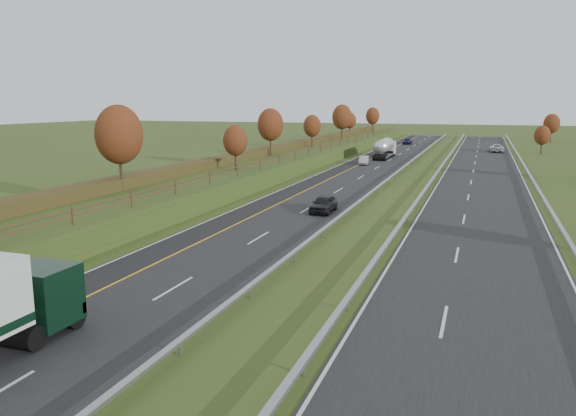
# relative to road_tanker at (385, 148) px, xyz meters

# --- Properties ---
(ground) EXTENTS (400.00, 400.00, 0.00)m
(ground) POSITION_rel_road_tanker_xyz_m (8.28, -31.52, -1.86)
(ground) COLOR #334A1A
(ground) RESTS_ON ground
(near_carriageway) EXTENTS (10.50, 200.00, 0.04)m
(near_carriageway) POSITION_rel_road_tanker_xyz_m (0.28, -26.52, -1.84)
(near_carriageway) COLOR black
(near_carriageway) RESTS_ON ground
(far_carriageway) EXTENTS (10.50, 200.00, 0.04)m
(far_carriageway) POSITION_rel_road_tanker_xyz_m (16.78, -26.52, -1.84)
(far_carriageway) COLOR black
(far_carriageway) RESTS_ON ground
(hard_shoulder) EXTENTS (3.00, 200.00, 0.04)m
(hard_shoulder) POSITION_rel_road_tanker_xyz_m (-3.47, -26.52, -1.84)
(hard_shoulder) COLOR black
(hard_shoulder) RESTS_ON ground
(lane_markings) EXTENTS (26.75, 200.00, 0.01)m
(lane_markings) POSITION_rel_road_tanker_xyz_m (6.68, -26.64, -1.81)
(lane_markings) COLOR silver
(lane_markings) RESTS_ON near_carriageway
(embankment_left) EXTENTS (12.00, 200.00, 2.00)m
(embankment_left) POSITION_rel_road_tanker_xyz_m (-12.72, -26.52, -0.86)
(embankment_left) COLOR #334A1A
(embankment_left) RESTS_ON ground
(hedge_left) EXTENTS (2.20, 180.00, 1.10)m
(hedge_left) POSITION_rel_road_tanker_xyz_m (-14.72, -26.52, 0.69)
(hedge_left) COLOR #3C3A18
(hedge_left) RESTS_ON embankment_left
(fence_left) EXTENTS (0.12, 189.06, 1.20)m
(fence_left) POSITION_rel_road_tanker_xyz_m (-8.22, -26.93, 0.87)
(fence_left) COLOR #422B19
(fence_left) RESTS_ON embankment_left
(median_barrier_near) EXTENTS (0.32, 200.00, 0.71)m
(median_barrier_near) POSITION_rel_road_tanker_xyz_m (5.98, -26.52, -1.25)
(median_barrier_near) COLOR #919499
(median_barrier_near) RESTS_ON ground
(median_barrier_far) EXTENTS (0.32, 200.00, 0.71)m
(median_barrier_far) POSITION_rel_road_tanker_xyz_m (11.08, -26.52, -1.25)
(median_barrier_far) COLOR #919499
(median_barrier_far) RESTS_ON ground
(outer_barrier_far) EXTENTS (0.32, 200.00, 0.71)m
(outer_barrier_far) POSITION_rel_road_tanker_xyz_m (22.58, -26.52, -1.25)
(outer_barrier_far) COLOR #919499
(outer_barrier_far) RESTS_ON ground
(trees_left) EXTENTS (6.64, 164.30, 7.66)m
(trees_left) POSITION_rel_road_tanker_xyz_m (-12.37, -29.89, 4.51)
(trees_left) COLOR #2D2116
(trees_left) RESTS_ON embankment_left
(trees_far) EXTENTS (8.45, 118.60, 7.12)m
(trees_far) POSITION_rel_road_tanker_xyz_m (30.07, 2.69, 2.38)
(trees_far) COLOR #2D2116
(trees_far) RESTS_ON ground
(road_tanker) EXTENTS (2.40, 11.22, 3.46)m
(road_tanker) POSITION_rel_road_tanker_xyz_m (0.00, 0.00, 0.00)
(road_tanker) COLOR silver
(road_tanker) RESTS_ON near_carriageway
(car_dark_near) EXTENTS (1.83, 4.47, 1.52)m
(car_dark_near) POSITION_rel_road_tanker_xyz_m (3.35, -52.36, -1.06)
(car_dark_near) COLOR black
(car_dark_near) RESTS_ON near_carriageway
(car_silver_mid) EXTENTS (1.98, 4.27, 1.36)m
(car_silver_mid) POSITION_rel_road_tanker_xyz_m (-1.32, -11.66, -1.14)
(car_silver_mid) COLOR #AFAFB4
(car_silver_mid) RESTS_ON near_carriageway
(car_small_far) EXTENTS (2.08, 4.81, 1.38)m
(car_small_far) POSITION_rel_road_tanker_xyz_m (-0.61, 35.94, -1.13)
(car_small_far) COLOR #14163F
(car_small_far) RESTS_ON near_carriageway
(car_oncoming) EXTENTS (2.91, 5.80, 1.58)m
(car_oncoming) POSITION_rel_road_tanker_xyz_m (19.14, 19.73, -1.03)
(car_oncoming) COLOR silver
(car_oncoming) RESTS_ON far_carriageway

